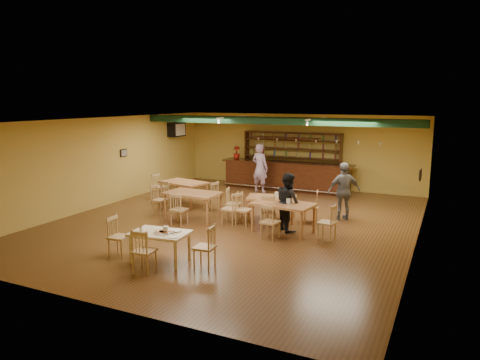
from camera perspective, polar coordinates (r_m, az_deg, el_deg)
The scene contains 23 objects.
floor at distance 13.42m, azimuth -0.46°, elevation -5.30°, with size 12.00×12.00×0.00m, color #523017.
ceiling_beam at distance 15.52m, azimuth 4.06°, elevation 7.53°, with size 10.00×0.30×0.25m, color black.
track_rail_left at distance 16.79m, azimuth -0.96°, elevation 7.99°, with size 0.05×2.50×0.05m, color white.
track_rail_right at distance 15.64m, azimuth 9.70°, elevation 7.69°, with size 0.05×2.50×0.05m, color white.
ac_unit at distance 19.01m, azimuth -8.06°, elevation 6.37°, with size 0.34×0.70×0.48m, color white.
picture_left at distance 16.61m, azimuth -14.57°, elevation 3.35°, with size 0.04×0.34×0.28m, color black.
picture_right at distance 12.31m, azimuth 21.94°, elevation 0.63°, with size 0.04×0.34×0.28m, color black.
bar_counter at distance 18.06m, azimuth 5.88°, elevation 0.51°, with size 5.31×0.85×1.13m, color black.
back_bar_hutch at distance 18.56m, azimuth 6.56°, elevation 2.56°, with size 4.11×0.40×2.28m, color black.
poinsettia at distance 18.78m, azimuth -0.44°, elevation 3.50°, with size 0.30×0.30×0.53m, color #9C190E.
dining_table_a at distance 15.67m, azimuth -7.13°, elevation -1.63°, with size 1.58×0.95×0.79m, color #9A6436.
dining_table_b at distance 13.52m, azimuth 4.02°, elevation -3.64°, with size 1.44×0.86×0.72m, color #9A6436.
dining_table_c at distance 13.71m, azimuth -5.97°, elevation -3.26°, with size 1.64×0.98×0.82m, color #9A6436.
dining_table_d at distance 12.36m, azimuth 5.50°, elevation -4.77°, with size 1.62×0.97×0.81m, color #9A6436.
near_table at distance 10.30m, azimuth -10.09°, elevation -8.34°, with size 1.27×0.82×0.68m, color tan.
pizza_tray at distance 10.15m, azimuth -9.73°, elevation -6.56°, with size 0.40×0.40×0.01m, color silver.
parmesan_shaker at distance 10.32m, azimuth -12.46°, elevation -6.10°, with size 0.07×0.07×0.11m, color #EAE5C6.
napkin_stack at distance 10.16m, azimuth -8.09°, elevation -6.44°, with size 0.20×0.15×0.03m, color white.
pizza_server at distance 10.10m, azimuth -8.95°, elevation -6.55°, with size 0.32×0.09×0.00m, color silver.
side_plate at distance 9.78m, azimuth -8.37°, elevation -7.17°, with size 0.22×0.22×0.01m, color white.
patron_bar at distance 17.52m, azimuth 2.54°, elevation 1.54°, with size 0.69×0.45×1.90m, color purple.
patron_right_a at distance 12.42m, azimuth 6.15°, elevation -2.78°, with size 0.79×0.61×1.62m, color black.
patron_right_b at distance 13.81m, azimuth 13.06°, elevation -1.41°, with size 1.02×0.43×1.74m, color slate.
Camera 1 is at (5.63, -11.64, 3.59)m, focal length 33.60 mm.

